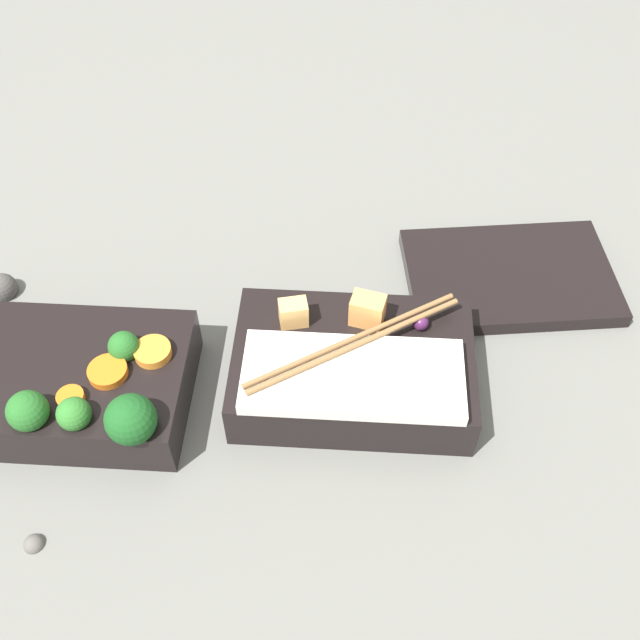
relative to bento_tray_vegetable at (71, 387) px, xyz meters
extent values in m
plane|color=slate|center=(0.11, 0.01, -0.03)|extent=(3.00, 3.00, 0.00)
cube|color=black|center=(0.00, 0.00, 0.00)|extent=(0.21, 0.14, 0.05)
sphere|color=#2D7028|center=(0.02, -0.04, 0.03)|extent=(0.03, 0.03, 0.03)
sphere|color=#236023|center=(-0.01, -0.04, 0.03)|extent=(0.03, 0.03, 0.03)
sphere|color=#19511E|center=(0.07, -0.05, 0.03)|extent=(0.04, 0.04, 0.04)
sphere|color=#236023|center=(0.05, 0.03, 0.03)|extent=(0.03, 0.03, 0.03)
cylinder|color=orange|center=(0.04, 0.00, 0.02)|extent=(0.05, 0.05, 0.01)
cylinder|color=orange|center=(0.07, 0.02, 0.03)|extent=(0.04, 0.04, 0.01)
cylinder|color=orange|center=(0.01, -0.03, 0.02)|extent=(0.03, 0.03, 0.01)
cube|color=black|center=(0.24, 0.04, 0.00)|extent=(0.21, 0.14, 0.05)
cube|color=silver|center=(0.24, 0.01, 0.03)|extent=(0.19, 0.08, 0.01)
cube|color=#EAB266|center=(0.19, 0.07, 0.03)|extent=(0.03, 0.02, 0.02)
cube|color=#F4A356|center=(0.25, 0.07, 0.04)|extent=(0.03, 0.03, 0.03)
sphere|color=#4C1E4C|center=(0.30, 0.07, 0.03)|extent=(0.01, 0.01, 0.01)
cylinder|color=olive|center=(0.25, 0.03, 0.04)|extent=(0.18, 0.11, 0.01)
cylinder|color=olive|center=(0.24, 0.04, 0.04)|extent=(0.18, 0.11, 0.01)
cube|color=black|center=(0.40, 0.17, -0.02)|extent=(0.22, 0.16, 0.02)
sphere|color=#595651|center=(0.00, -0.13, -0.02)|extent=(0.02, 0.02, 0.02)
sphere|color=#474442|center=(-0.11, 0.13, -0.02)|extent=(0.03, 0.03, 0.03)
camera|label=1|loc=(0.24, -0.35, 0.54)|focal=42.00mm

